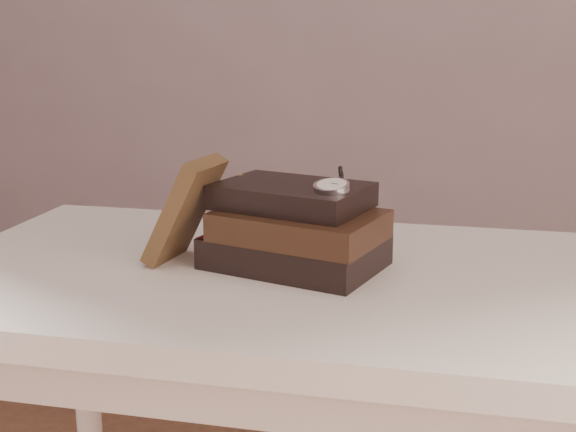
# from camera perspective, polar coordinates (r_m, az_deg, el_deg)

# --- Properties ---
(table) EXTENTS (1.00, 0.60, 0.75)m
(table) POSITION_cam_1_polar(r_m,az_deg,el_deg) (1.13, -1.02, -8.32)
(table) COLOR silver
(table) RESTS_ON ground
(book_stack) EXTENTS (0.28, 0.23, 0.12)m
(book_stack) POSITION_cam_1_polar(r_m,az_deg,el_deg) (1.09, 0.57, -1.00)
(book_stack) COLOR black
(book_stack) RESTS_ON table
(journal) EXTENTS (0.11, 0.11, 0.16)m
(journal) POSITION_cam_1_polar(r_m,az_deg,el_deg) (1.12, -7.75, 0.44)
(journal) COLOR #3B2816
(journal) RESTS_ON table
(pocket_watch) EXTENTS (0.06, 0.16, 0.02)m
(pocket_watch) POSITION_cam_1_polar(r_m,az_deg,el_deg) (1.04, 3.34, 2.29)
(pocket_watch) COLOR silver
(pocket_watch) RESTS_ON book_stack
(eyeglasses) EXTENTS (0.13, 0.14, 0.05)m
(eyeglasses) POSITION_cam_1_polar(r_m,az_deg,el_deg) (1.20, -1.21, 0.96)
(eyeglasses) COLOR silver
(eyeglasses) RESTS_ON book_stack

